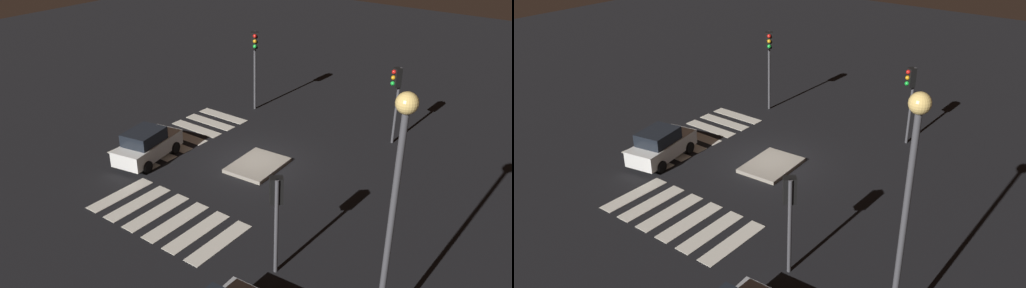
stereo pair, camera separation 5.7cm
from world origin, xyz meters
The scene contains 9 objects.
ground_plane centered at (0.00, 0.00, 0.00)m, with size 80.00×80.00×0.00m, color black.
traffic_island centered at (0.34, 0.35, 0.09)m, with size 2.99×2.32×0.18m.
car_white centered at (3.03, -4.44, 0.81)m, with size 3.95×2.28×1.64m.
traffic_light_south centered at (-5.43, -4.23, 3.61)m, with size 0.53×0.54×4.78m.
traffic_light_north centered at (6.01, 5.45, 2.81)m, with size 0.53×0.54×3.70m.
traffic_light_west centered at (-6.05, 4.31, 3.14)m, with size 0.53×0.54×4.14m.
street_lamp centered at (6.97, 9.81, 5.39)m, with size 0.56×0.56×7.95m.
crosswalk_near centered at (0.00, -5.10, 0.01)m, with size 7.60×3.20×0.02m.
crosswalk_side centered at (6.09, 0.00, 0.01)m, with size 3.20×6.45×0.02m.
Camera 1 is at (18.38, 14.05, 12.26)m, focal length 37.21 mm.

